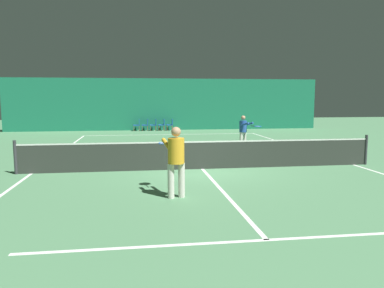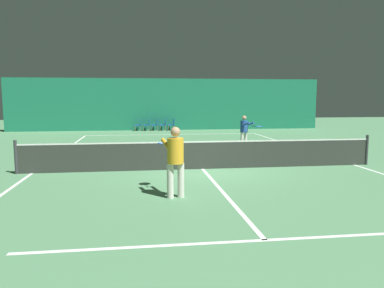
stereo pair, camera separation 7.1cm
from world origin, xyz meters
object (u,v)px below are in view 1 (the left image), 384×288
at_px(tennis_net, 202,154).
at_px(courtside_chair_2, 154,124).
at_px(courtside_chair_3, 162,124).
at_px(player_near, 176,157).
at_px(courtside_chair_0, 138,124).
at_px(courtside_chair_1, 146,124).
at_px(courtside_chair_4, 171,124).
at_px(player_far, 244,129).

distance_m(tennis_net, courtside_chair_2, 14.89).
bearing_deg(courtside_chair_3, player_near, -2.74).
distance_m(player_near, courtside_chair_0, 18.33).
xyz_separation_m(tennis_net, courtside_chair_2, (-0.97, 14.85, -0.03)).
relative_size(tennis_net, courtside_chair_1, 14.29).
height_order(courtside_chair_1, courtside_chair_4, same).
bearing_deg(tennis_net, courtside_chair_1, 96.00).
height_order(courtside_chair_2, courtside_chair_4, same).
xyz_separation_m(player_near, player_far, (4.09, 8.36, -0.10)).
height_order(player_near, courtside_chair_2, player_near).
height_order(player_near, courtside_chair_0, player_near).
bearing_deg(courtside_chair_3, courtside_chair_0, -90.00).
relative_size(player_far, courtside_chair_1, 1.84).
bearing_deg(tennis_net, player_far, 59.98).
distance_m(courtside_chair_1, courtside_chair_4, 1.78).
relative_size(player_near, courtside_chair_1, 2.04).
distance_m(tennis_net, courtside_chair_1, 14.94).
xyz_separation_m(tennis_net, courtside_chair_3, (-0.37, 14.85, -0.03)).
bearing_deg(courtside_chair_4, tennis_net, -0.86).
relative_size(player_near, courtside_chair_0, 2.04).
bearing_deg(courtside_chair_2, player_near, -0.88).
bearing_deg(player_far, courtside_chair_2, 172.33).
distance_m(player_near, courtside_chair_3, 18.32).
bearing_deg(courtside_chair_4, player_near, -4.60).
height_order(courtside_chair_0, courtside_chair_1, same).
bearing_deg(courtside_chair_4, courtside_chair_1, -90.00).
bearing_deg(courtside_chair_0, player_near, 2.84).
distance_m(courtside_chair_3, courtside_chair_4, 0.59).
height_order(courtside_chair_1, courtside_chair_2, same).
height_order(player_far, courtside_chair_3, player_far).
distance_m(player_near, player_far, 9.31).
height_order(player_far, courtside_chair_1, player_far).
height_order(player_near, courtside_chair_4, player_near).
bearing_deg(courtside_chair_3, courtside_chair_4, 90.00).
bearing_deg(courtside_chair_4, courtside_chair_2, -90.00).
relative_size(player_near, courtside_chair_4, 2.04).
height_order(tennis_net, courtside_chair_0, tennis_net).
distance_m(player_near, courtside_chair_1, 18.31).
bearing_deg(courtside_chair_0, courtside_chair_1, 90.00).
bearing_deg(courtside_chair_0, courtside_chair_3, 90.00).
distance_m(player_near, courtside_chair_4, 18.36).
height_order(player_far, courtside_chair_2, player_far).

